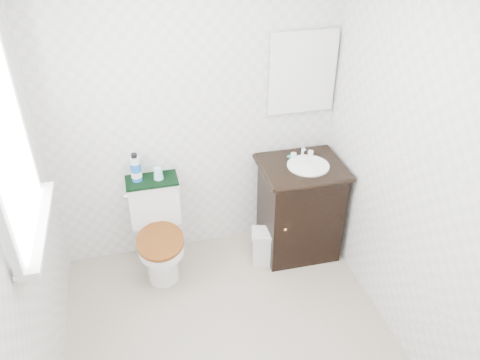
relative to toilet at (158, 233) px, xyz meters
name	(u,v)px	position (x,y,z in m)	size (l,w,h in m)	color
floor	(235,353)	(0.37, -0.97, -0.33)	(2.40, 2.40, 0.00)	#A39884
wall_back	(195,114)	(0.37, 0.23, 0.87)	(2.40, 2.40, 0.00)	silver
wall_left	(9,238)	(-0.73, -0.97, 0.87)	(2.40, 2.40, 0.00)	silver
wall_right	(419,178)	(1.47, -0.97, 0.87)	(2.40, 2.40, 0.00)	silver
window	(5,149)	(-0.70, -0.72, 1.22)	(0.02, 0.70, 0.90)	white
mirror	(302,73)	(1.19, 0.20, 1.12)	(0.50, 0.02, 0.60)	silver
toilet	(158,233)	(0.00, 0.00, 0.00)	(0.40, 0.62, 0.74)	white
vanity	(300,206)	(1.14, -0.07, 0.10)	(0.63, 0.54, 0.92)	black
trash_bin	(265,247)	(0.82, -0.17, -0.17)	(0.25, 0.22, 0.31)	silver
towel	(152,180)	(0.00, 0.12, 0.42)	(0.39, 0.22, 0.02)	black
mouthwash_bottle	(136,168)	(-0.10, 0.13, 0.53)	(0.08, 0.08, 0.23)	blue
cup	(158,174)	(0.05, 0.12, 0.47)	(0.07, 0.07, 0.09)	#96D9F5
soap_bar	(291,156)	(1.09, 0.07, 0.50)	(0.07, 0.04, 0.02)	#197875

